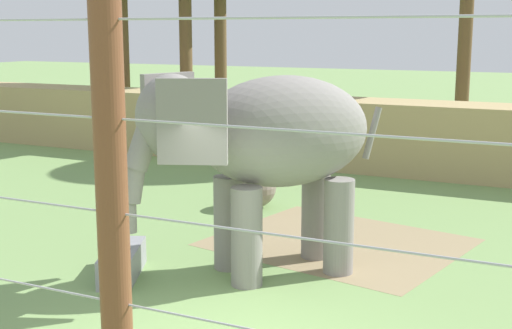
# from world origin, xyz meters

# --- Properties ---
(dirt_patch) EXTENTS (4.72, 4.23, 0.01)m
(dirt_patch) POSITION_xyz_m (-0.20, 4.69, 0.00)
(dirt_patch) COLOR #937F5B
(dirt_patch) RESTS_ON ground
(embankment_wall) EXTENTS (36.00, 1.80, 1.88)m
(embankment_wall) POSITION_xyz_m (0.00, 11.53, 0.94)
(embankment_wall) COLOR tan
(embankment_wall) RESTS_ON ground
(elephant) EXTENTS (3.48, 3.58, 3.14)m
(elephant) POSITION_xyz_m (-0.73, 2.66, 2.08)
(elephant) COLOR gray
(elephant) RESTS_ON ground
(enrichment_ball) EXTENTS (0.93, 0.93, 0.93)m
(enrichment_ball) POSITION_xyz_m (-2.66, 6.33, 0.47)
(enrichment_ball) COLOR gray
(enrichment_ball) RESTS_ON ground
(cable_fence) EXTENTS (9.00, 0.27, 3.99)m
(cable_fence) POSITION_xyz_m (0.08, -2.37, 2.00)
(cable_fence) COLOR brown
(cable_fence) RESTS_ON ground
(feed_trough) EXTENTS (1.04, 1.48, 0.44)m
(feed_trough) POSITION_xyz_m (-2.63, 1.56, 0.22)
(feed_trough) COLOR gray
(feed_trough) RESTS_ON ground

